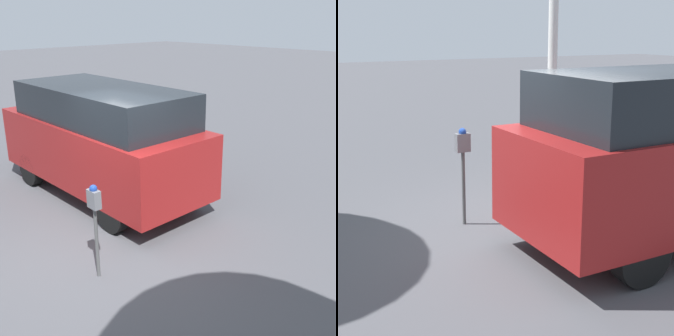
# 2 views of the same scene
# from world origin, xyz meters

# --- Properties ---
(ground_plane) EXTENTS (80.00, 80.00, 0.00)m
(ground_plane) POSITION_xyz_m (0.00, 0.00, 0.00)
(ground_plane) COLOR #4C4C51
(parking_meter_near) EXTENTS (0.20, 0.12, 1.42)m
(parking_meter_near) POSITION_xyz_m (-0.66, 0.57, 1.04)
(parking_meter_near) COLOR #4C4C4C
(parking_meter_near) RESTS_ON ground
(lamp_post) EXTENTS (0.44, 0.44, 6.46)m
(lamp_post) POSITION_xyz_m (1.94, 2.19, 2.31)
(lamp_post) COLOR beige
(lamp_post) RESTS_ON ground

